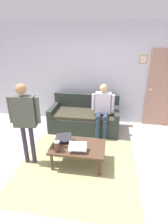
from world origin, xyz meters
TOP-DOWN VIEW (x-y plane):
  - ground_plane at (0.00, 0.00)m, footprint 7.68×7.68m
  - area_rug at (0.01, -0.01)m, footprint 2.22×2.15m
  - back_wall at (-0.00, -2.20)m, footprint 7.04×0.11m
  - interior_door at (-1.89, -2.11)m, footprint 0.82×0.09m
  - couch at (0.10, -1.57)m, footprint 1.77×0.86m
  - coffee_table at (0.01, -0.11)m, footprint 1.02×0.65m
  - laptop_left at (-0.02, 0.02)m, footprint 0.34×0.31m
  - laptop_center at (0.31, -0.24)m, footprint 0.38×0.37m
  - french_press at (0.34, 0.12)m, footprint 0.12×0.10m
  - person_standing at (0.94, 0.00)m, footprint 0.57×0.22m
  - person_seated at (-0.37, -1.35)m, footprint 0.55×0.51m

SIDE VIEW (x-z plane):
  - ground_plane at x=0.00m, z-range 0.00..0.00m
  - area_rug at x=0.01m, z-range 0.00..0.01m
  - couch at x=0.10m, z-range -0.13..0.75m
  - coffee_table at x=0.01m, z-range 0.16..0.56m
  - laptop_left at x=-0.02m, z-range 0.37..0.52m
  - laptop_center at x=0.31m, z-range 0.37..0.52m
  - french_press at x=0.34m, z-range 0.39..0.62m
  - person_seated at x=-0.37m, z-range 0.09..1.37m
  - person_standing at x=0.94m, z-range 0.22..1.81m
  - interior_door at x=-1.89m, z-range 0.00..2.05m
  - back_wall at x=0.00m, z-range 0.00..2.70m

